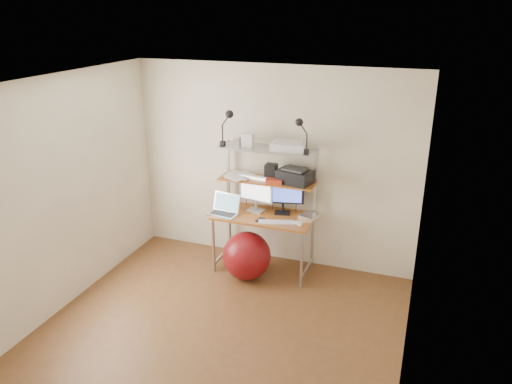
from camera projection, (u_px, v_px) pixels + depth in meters
room at (213, 222)px, 4.61m from camera, size 3.60×3.60×3.60m
computer_desk at (265, 197)px, 6.04m from camera, size 1.20×0.60×1.57m
wall_outlet at (336, 246)px, 6.25m from camera, size 0.08×0.01×0.12m
monitor_silver at (256, 191)px, 6.09m from camera, size 0.45×0.18×0.50m
monitor_black at (283, 193)px, 6.03m from camera, size 0.50×0.18×0.51m
laptop at (225, 209)px, 6.09m from camera, size 0.38×0.33×0.31m
keyboard at (276, 222)px, 5.84m from camera, size 0.44×0.24×0.01m
mouse at (298, 223)px, 5.79m from camera, size 0.11×0.09×0.03m
mac_mini at (309, 216)px, 5.98m from camera, size 0.25×0.25×0.04m
phone at (260, 220)px, 5.91m from camera, size 0.08×0.14×0.01m
printer at (295, 176)px, 5.89m from camera, size 0.44×0.35×0.19m
nas_cube at (271, 172)px, 5.99m from camera, size 0.14×0.14×0.20m
red_box at (274, 181)px, 5.90m from camera, size 0.22×0.16×0.05m
scanner at (289, 146)px, 5.79m from camera, size 0.42×0.30×0.10m
box_white at (248, 140)px, 5.92m from camera, size 0.14×0.12×0.16m
box_grey at (244, 141)px, 5.99m from camera, size 0.09×0.09×0.09m
clip_lamp_left at (228, 120)px, 5.84m from camera, size 0.17×0.10×0.44m
clip_lamp_right at (301, 128)px, 5.56m from camera, size 0.16×0.09×0.40m
exercise_ball at (247, 256)px, 6.02m from camera, size 0.59×0.59×0.59m
paper_stack at (238, 175)px, 6.14m from camera, size 0.36×0.41×0.02m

